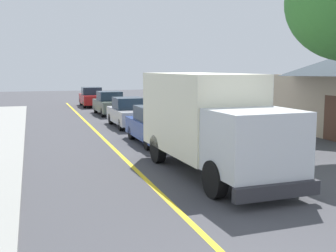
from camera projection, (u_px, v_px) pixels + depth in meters
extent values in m
cube|color=gold|center=(133.00, 167.00, 14.97)|extent=(0.16, 56.00, 0.01)
cube|color=#F2EDCC|center=(199.00, 112.00, 14.59)|extent=(2.65, 5.11, 2.60)
cube|color=silver|center=(255.00, 142.00, 11.40)|extent=(2.38, 2.11, 1.70)
cube|color=#1E2D3D|center=(275.00, 133.00, 10.51)|extent=(2.04, 0.18, 0.75)
cube|color=#2D2D33|center=(277.00, 191.00, 10.54)|extent=(2.41, 0.32, 0.36)
cylinder|color=black|center=(283.00, 173.00, 12.08)|extent=(0.35, 1.01, 1.00)
cylinder|color=black|center=(215.00, 179.00, 11.35)|extent=(0.35, 1.01, 1.00)
cylinder|color=black|center=(211.00, 145.00, 16.30)|extent=(0.35, 1.01, 1.00)
cylinder|color=black|center=(158.00, 149.00, 15.57)|extent=(0.35, 1.01, 1.00)
cube|color=#2D4793|center=(156.00, 129.00, 19.48)|extent=(1.88, 4.43, 0.76)
cube|color=#1E2D3D|center=(155.00, 113.00, 19.53)|extent=(1.62, 1.83, 0.64)
cylinder|color=black|center=(184.00, 140.00, 18.46)|extent=(0.23, 0.64, 0.64)
cylinder|color=black|center=(148.00, 142.00, 17.96)|extent=(0.23, 0.64, 0.64)
cylinder|color=black|center=(163.00, 131.00, 21.10)|extent=(0.23, 0.64, 0.64)
cylinder|color=black|center=(131.00, 133.00, 20.60)|extent=(0.23, 0.64, 0.64)
cube|color=#B7B7BC|center=(129.00, 115.00, 24.93)|extent=(1.86, 4.42, 0.76)
cube|color=#1E2D3D|center=(128.00, 103.00, 24.98)|extent=(1.61, 1.82, 0.64)
cylinder|color=black|center=(149.00, 124.00, 23.90)|extent=(0.23, 0.64, 0.64)
cylinder|color=black|center=(121.00, 125.00, 23.41)|extent=(0.23, 0.64, 0.64)
cylinder|color=black|center=(137.00, 118.00, 26.55)|extent=(0.23, 0.64, 0.64)
cylinder|color=black|center=(111.00, 119.00, 26.06)|extent=(0.23, 0.64, 0.64)
cube|color=#4C564C|center=(110.00, 106.00, 31.23)|extent=(1.91, 4.44, 0.76)
cube|color=#1E2D3D|center=(109.00, 96.00, 31.27)|extent=(1.63, 1.84, 0.64)
cylinder|color=black|center=(125.00, 112.00, 30.21)|extent=(0.24, 0.65, 0.64)
cylinder|color=black|center=(103.00, 113.00, 29.70)|extent=(0.24, 0.65, 0.64)
cylinder|color=black|center=(117.00, 108.00, 32.84)|extent=(0.24, 0.65, 0.64)
cylinder|color=black|center=(96.00, 109.00, 32.33)|extent=(0.24, 0.65, 0.64)
cube|color=maroon|center=(92.00, 99.00, 37.76)|extent=(1.85, 4.42, 0.76)
cube|color=#1E2D3D|center=(91.00, 91.00, 37.81)|extent=(1.61, 1.82, 0.64)
cylinder|color=black|center=(103.00, 104.00, 36.69)|extent=(0.23, 0.64, 0.64)
cylinder|color=black|center=(84.00, 104.00, 36.24)|extent=(0.23, 0.64, 0.64)
cylinder|color=black|center=(99.00, 101.00, 39.36)|extent=(0.23, 0.64, 0.64)
cylinder|color=black|center=(81.00, 102.00, 38.91)|extent=(0.23, 0.64, 0.64)
cube|color=silver|center=(206.00, 122.00, 22.06)|extent=(1.91, 4.45, 0.76)
cube|color=#1E2D3D|center=(207.00, 108.00, 21.82)|extent=(1.63, 1.84, 0.64)
cylinder|color=black|center=(183.00, 125.00, 23.22)|extent=(0.24, 0.65, 0.64)
cylinder|color=black|center=(210.00, 124.00, 23.66)|extent=(0.24, 0.65, 0.64)
cylinder|color=black|center=(201.00, 133.00, 20.54)|extent=(0.24, 0.65, 0.64)
cylinder|color=black|center=(232.00, 131.00, 20.98)|extent=(0.24, 0.65, 0.64)
cylinder|color=gray|center=(252.00, 126.00, 17.05)|extent=(0.08, 0.08, 2.20)
cylinder|color=red|center=(252.00, 97.00, 16.93)|extent=(0.76, 0.03, 0.76)
cylinder|color=white|center=(252.00, 97.00, 16.94)|extent=(0.80, 0.02, 0.80)
cube|color=brown|center=(332.00, 118.00, 20.20)|extent=(0.10, 1.00, 2.10)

